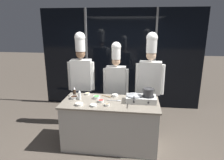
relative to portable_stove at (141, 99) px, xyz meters
The scene contains 21 objects.
ground_plane 1.11m from the portable_stove, behind, with size 24.00×24.00×0.00m, color brown.
window_wall_back 2.04m from the portable_stove, 106.39° to the left, with size 4.39×0.09×2.70m.
demo_counter 0.76m from the portable_stove, behind, with size 1.80×0.81×0.90m.
portable_stove is the anchor object (origin of this frame).
frying_pan 0.15m from the portable_stove, behind, with size 0.29×0.50×0.04m.
stock_pot 0.19m from the portable_stove, ahead, with size 0.22×0.19×0.14m.
squeeze_bottle_soy 1.32m from the portable_stove, behind, with size 0.06×0.06×0.19m.
squeeze_bottle_clear 1.17m from the portable_stove, behind, with size 0.06×0.06×0.19m.
prep_bowl_ginger 1.11m from the portable_stove, 167.40° to the left, with size 0.10×0.10×0.03m.
prep_bowl_mushrooms 0.65m from the portable_stove, 155.38° to the right, with size 0.10×0.10×0.04m.
prep_bowl_bean_sprouts 0.89m from the portable_stove, 158.72° to the right, with size 0.13×0.13×0.03m.
prep_bowl_soy_glaze 1.29m from the portable_stove, behind, with size 0.16×0.16×0.05m.
prep_bowl_scallions 0.85m from the portable_stove, behind, with size 0.14×0.14×0.05m.
prep_bowl_garlic 0.55m from the portable_stove, 157.52° to the left, with size 0.12×0.12×0.05m.
prep_bowl_chicken 1.14m from the portable_stove, 163.99° to the right, with size 0.15×0.15×0.04m.
prep_bowl_bell_pepper 0.75m from the portable_stove, behind, with size 0.11×0.11×0.04m.
serving_spoon_slotted 0.45m from the portable_stove, behind, with size 0.27×0.05×0.02m.
serving_spoon_solid 0.67m from the portable_stove, 165.64° to the left, with size 0.21×0.12×0.02m.
chef_head 1.51m from the portable_stove, 152.88° to the left, with size 0.59×0.27×2.13m.
chef_sous 0.93m from the portable_stove, 126.78° to the left, with size 0.56×0.22×1.93m.
chef_line 0.70m from the portable_stove, 73.59° to the left, with size 0.60×0.27×2.14m.
Camera 1 is at (0.48, -3.42, 2.29)m, focal length 32.00 mm.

